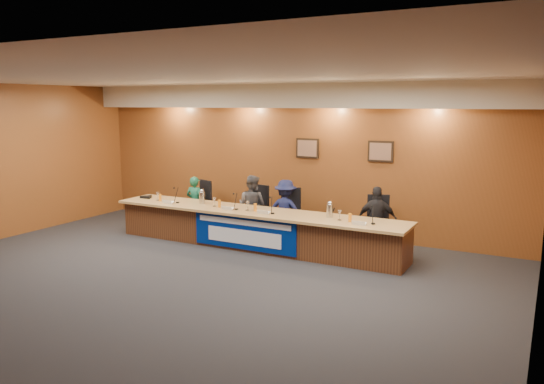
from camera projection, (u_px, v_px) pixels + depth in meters
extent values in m
plane|color=black|center=(179.00, 283.00, 8.35)|extent=(10.00, 10.00, 0.00)
cube|color=silver|center=(173.00, 76.00, 7.82)|extent=(10.00, 8.00, 0.04)
cube|color=brown|center=(291.00, 159.00, 11.56)|extent=(10.00, 0.04, 3.20)
cube|color=brown|center=(542.00, 215.00, 5.75)|extent=(0.04, 8.00, 3.20)
cube|color=beige|center=(286.00, 96.00, 11.12)|extent=(10.00, 0.50, 0.50)
cube|color=#4B2814|center=(255.00, 230.00, 10.38)|extent=(6.00, 0.80, 0.70)
cube|color=#A77E49|center=(254.00, 212.00, 10.27)|extent=(6.10, 0.95, 0.05)
cube|color=navy|center=(244.00, 233.00, 10.01)|extent=(2.20, 0.02, 0.65)
cube|color=silver|center=(243.00, 223.00, 9.97)|extent=(2.00, 0.01, 0.10)
cube|color=silver|center=(244.00, 237.00, 10.01)|extent=(1.60, 0.01, 0.28)
cube|color=black|center=(308.00, 148.00, 11.31)|extent=(0.52, 0.04, 0.42)
cube|color=black|center=(381.00, 151.00, 10.56)|extent=(0.52, 0.04, 0.42)
imported|color=#16573C|center=(195.00, 203.00, 11.86)|extent=(0.45, 0.32, 1.19)
imported|color=#454449|center=(252.00, 206.00, 11.16)|extent=(0.65, 0.51, 1.32)
imported|color=#11163C|center=(285.00, 211.00, 10.80)|extent=(0.88, 0.58, 1.27)
imported|color=black|center=(377.00, 220.00, 9.90)|extent=(0.81, 0.50, 1.28)
cube|color=black|center=(198.00, 207.00, 11.97)|extent=(0.62, 0.62, 0.08)
cube|color=black|center=(254.00, 213.00, 11.28)|extent=(0.54, 0.54, 0.08)
cube|color=black|center=(288.00, 217.00, 10.91)|extent=(0.54, 0.54, 0.08)
cube|color=black|center=(378.00, 227.00, 10.02)|extent=(0.62, 0.62, 0.08)
cube|color=white|center=(167.00, 202.00, 10.93)|extent=(0.24, 0.08, 0.10)
cylinder|color=black|center=(178.00, 202.00, 11.02)|extent=(0.07, 0.07, 0.02)
cylinder|color=orange|center=(160.00, 198.00, 11.22)|extent=(0.06, 0.06, 0.15)
cylinder|color=silver|center=(158.00, 196.00, 11.29)|extent=(0.08, 0.08, 0.18)
cube|color=white|center=(227.00, 208.00, 10.29)|extent=(0.24, 0.08, 0.10)
cylinder|color=black|center=(237.00, 209.00, 10.32)|extent=(0.07, 0.07, 0.02)
cylinder|color=orange|center=(219.00, 204.00, 10.55)|extent=(0.06, 0.06, 0.15)
cylinder|color=silver|center=(215.00, 202.00, 10.63)|extent=(0.08, 0.08, 0.18)
cube|color=white|center=(263.00, 212.00, 9.91)|extent=(0.24, 0.08, 0.10)
cylinder|color=black|center=(273.00, 213.00, 9.94)|extent=(0.07, 0.07, 0.02)
cylinder|color=orange|center=(255.00, 207.00, 10.17)|extent=(0.06, 0.06, 0.15)
cylinder|color=silver|center=(247.00, 206.00, 10.25)|extent=(0.08, 0.08, 0.18)
cube|color=white|center=(358.00, 223.00, 9.00)|extent=(0.24, 0.08, 0.10)
cylinder|color=black|center=(373.00, 224.00, 9.09)|extent=(0.07, 0.07, 0.02)
cylinder|color=orange|center=(350.00, 218.00, 9.26)|extent=(0.06, 0.06, 0.15)
cylinder|color=silver|center=(340.00, 215.00, 9.38)|extent=(0.08, 0.08, 0.18)
cylinder|color=silver|center=(202.00, 198.00, 10.93)|extent=(0.12, 0.12, 0.24)
cylinder|color=silver|center=(330.00, 211.00, 9.61)|extent=(0.12, 0.12, 0.24)
cylinder|color=black|center=(147.00, 197.00, 11.57)|extent=(0.32, 0.32, 0.05)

